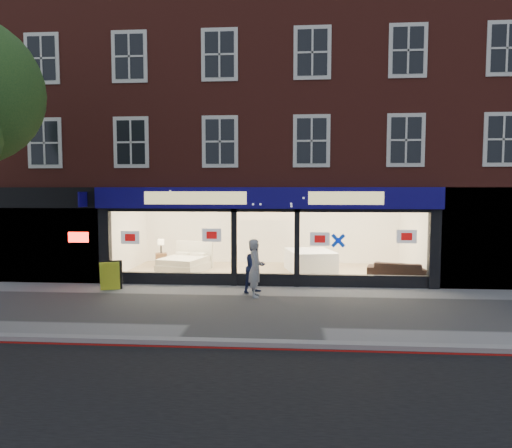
# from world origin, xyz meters

# --- Properties ---
(ground) EXTENTS (120.00, 120.00, 0.00)m
(ground) POSITION_xyz_m (0.00, 0.00, 0.00)
(ground) COLOR gray
(ground) RESTS_ON ground
(kerb_line) EXTENTS (60.00, 0.10, 0.01)m
(kerb_line) POSITION_xyz_m (0.00, -3.10, 0.01)
(kerb_line) COLOR #8C0A07
(kerb_line) RESTS_ON ground
(kerb_stone) EXTENTS (60.00, 0.25, 0.12)m
(kerb_stone) POSITION_xyz_m (0.00, -2.90, 0.06)
(kerb_stone) COLOR gray
(kerb_stone) RESTS_ON ground
(showroom_floor) EXTENTS (11.00, 4.50, 0.10)m
(showroom_floor) POSITION_xyz_m (0.00, 5.25, 0.05)
(showroom_floor) COLOR tan
(showroom_floor) RESTS_ON ground
(building) EXTENTS (19.00, 8.26, 10.30)m
(building) POSITION_xyz_m (-0.02, 6.93, 6.67)
(building) COLOR maroon
(building) RESTS_ON ground
(display_bed) EXTENTS (1.98, 2.22, 1.06)m
(display_bed) POSITION_xyz_m (-3.22, 5.15, 0.40)
(display_bed) COLOR white
(display_bed) RESTS_ON showroom_floor
(bedside_table) EXTENTS (0.57, 0.57, 0.55)m
(bedside_table) POSITION_xyz_m (-4.40, 5.98, 0.38)
(bedside_table) COLOR brown
(bedside_table) RESTS_ON showroom_floor
(mattress_stack) EXTENTS (2.02, 2.34, 0.80)m
(mattress_stack) POSITION_xyz_m (1.60, 5.38, 0.50)
(mattress_stack) COLOR white
(mattress_stack) RESTS_ON showroom_floor
(sofa) EXTENTS (2.20, 1.33, 0.60)m
(sofa) POSITION_xyz_m (4.60, 4.06, 0.40)
(sofa) COLOR black
(sofa) RESTS_ON showroom_floor
(a_board) EXTENTS (0.71, 0.57, 0.95)m
(a_board) POSITION_xyz_m (-4.90, 2.01, 0.47)
(a_board) COLOR yellow
(a_board) RESTS_ON ground
(pedestrian_grey) EXTENTS (0.47, 0.67, 1.75)m
(pedestrian_grey) POSITION_xyz_m (-0.22, 1.42, 0.87)
(pedestrian_grey) COLOR #A5A6AC
(pedestrian_grey) RESTS_ON ground
(pedestrian_blue) EXTENTS (0.98, 0.99, 1.61)m
(pedestrian_blue) POSITION_xyz_m (-0.26, 1.99, 0.80)
(pedestrian_blue) COLOR #192148
(pedestrian_blue) RESTS_ON ground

